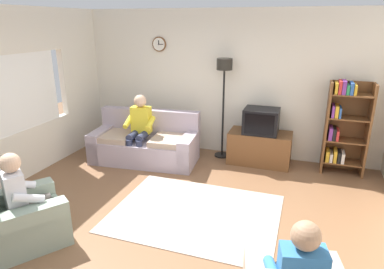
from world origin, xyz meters
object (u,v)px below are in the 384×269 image
floor_lamp (224,81)px  person_in_left_armchair (24,194)px  couch (145,144)px  bookshelf (344,126)px  armchair_near_window (20,220)px  tv (261,121)px  tv_stand (259,148)px  person_on_couch (139,126)px

floor_lamp → person_in_left_armchair: floor_lamp is taller
couch → bookshelf: size_ratio=1.25×
couch → armchair_near_window: same height
tv → armchair_near_window: 3.99m
tv_stand → bookshelf: (1.34, 0.07, 0.53)m
floor_lamp → armchair_near_window: size_ratio=1.57×
floor_lamp → tv_stand: bearing=-7.8°
floor_lamp → armchair_near_window: 3.88m
couch → tv: tv is taller
armchair_near_window → person_in_left_armchair: (0.05, 0.07, 0.32)m
couch → armchair_near_window: size_ratio=1.67×
armchair_near_window → bookshelf: bearing=42.6°
floor_lamp → person_on_couch: bearing=-150.2°
tv_stand → armchair_near_window: bearing=-124.9°
tv → person_on_couch: 2.16m
armchair_near_window → person_on_couch: 2.63m
couch → tv: (2.01, 0.54, 0.49)m
armchair_near_window → couch: bearing=84.5°
tv_stand → armchair_near_window: (-2.27, -3.26, -0.00)m
bookshelf → armchair_near_window: bookshelf is taller
tv → floor_lamp: size_ratio=0.32×
couch → floor_lamp: size_ratio=1.07×
tv → tv_stand: bearing=90.0°
armchair_near_window → person_on_couch: size_ratio=0.95×
couch → tv_stand: size_ratio=1.80×
tv_stand → tv: 0.51m
floor_lamp → couch: bearing=-153.0°
armchair_near_window → person_in_left_armchair: person_in_left_armchair is taller
floor_lamp → person_in_left_armchair: size_ratio=1.65×
tv_stand → person_in_left_armchair: person_in_left_armchair is taller
couch → person_on_couch: size_ratio=1.59×
bookshelf → tv: bearing=-176.0°
bookshelf → person_in_left_armchair: (-3.57, -3.25, -0.21)m
person_in_left_armchair → armchair_near_window: bearing=-124.9°
tv → person_in_left_armchair: person_in_left_armchair is taller
tv → bookshelf: bookshelf is taller
person_on_couch → floor_lamp: bearing=29.8°
couch → person_in_left_armchair: 2.65m
bookshelf → person_on_couch: size_ratio=1.28×
couch → armchair_near_window: 2.71m
bookshelf → person_in_left_armchair: bearing=-137.6°
tv_stand → bookshelf: 1.44m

